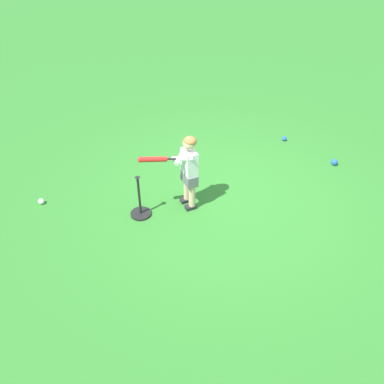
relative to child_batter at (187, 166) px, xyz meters
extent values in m
plane|color=#2D7528|center=(-0.56, -0.09, -0.65)|extent=(40.00, 40.00, 0.00)
cube|color=#232328|center=(-0.04, 0.08, -0.63)|extent=(0.17, 0.13, 0.05)
cylinder|color=#DBB28E|center=(-0.06, 0.07, -0.44)|extent=(0.09, 0.09, 0.34)
cube|color=#232328|center=(0.01, -0.08, -0.63)|extent=(0.17, 0.13, 0.05)
cylinder|color=#DBB28E|center=(-0.01, -0.09, -0.44)|extent=(0.09, 0.09, 0.34)
cube|color=slate|center=(-0.03, -0.01, -0.19)|extent=(0.22, 0.30, 0.16)
cube|color=white|center=(-0.03, -0.01, 0.06)|extent=(0.22, 0.28, 0.34)
sphere|color=#DBB28E|center=(-0.03, -0.01, 0.34)|extent=(0.17, 0.17, 0.17)
ellipsoid|color=olive|center=(-0.04, -0.01, 0.37)|extent=(0.22, 0.22, 0.11)
sphere|color=red|center=(0.10, 0.04, 0.15)|extent=(0.04, 0.04, 0.04)
cylinder|color=black|center=(0.19, 0.05, 0.16)|extent=(0.14, 0.05, 0.05)
cylinder|color=red|center=(0.43, 0.08, 0.20)|extent=(0.35, 0.12, 0.11)
sphere|color=red|center=(0.60, 0.10, 0.22)|extent=(0.07, 0.07, 0.07)
cylinder|color=white|center=(0.06, 0.06, 0.16)|extent=(0.30, 0.19, 0.14)
cylinder|color=white|center=(0.08, -0.01, 0.16)|extent=(0.20, 0.30, 0.14)
sphere|color=white|center=(2.03, -0.27, -0.61)|extent=(0.08, 0.08, 0.08)
sphere|color=blue|center=(-1.85, -1.55, -0.61)|extent=(0.08, 0.08, 0.08)
sphere|color=blue|center=(-2.42, -0.73, -0.60)|extent=(0.10, 0.10, 0.10)
cylinder|color=black|center=(0.65, 0.13, -0.64)|extent=(0.28, 0.28, 0.03)
cylinder|color=black|center=(0.65, 0.13, -0.35)|extent=(0.03, 0.03, 0.55)
cone|color=black|center=(0.65, 0.13, -0.05)|extent=(0.07, 0.07, 0.04)
camera|label=1|loc=(0.47, 4.52, 3.07)|focal=39.27mm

